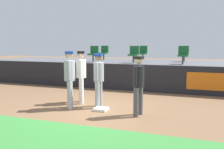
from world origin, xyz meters
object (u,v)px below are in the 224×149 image
at_px(seat_back_left, 104,52).
at_px(seat_front_left, 94,53).
at_px(seat_front_right, 183,54).
at_px(seat_front_center, 134,53).
at_px(player_umpire, 138,82).
at_px(player_fielder_home, 81,73).
at_px(seat_back_right, 184,53).
at_px(first_base, 101,109).
at_px(player_coach_visitor, 99,76).
at_px(player_runner_visitor, 70,76).
at_px(seat_back_center, 143,52).

height_order(seat_back_left, seat_front_left, same).
bearing_deg(seat_front_right, seat_back_left, 158.83).
distance_m(seat_front_center, seat_front_left, 2.17).
relative_size(player_umpire, seat_front_right, 2.02).
relative_size(seat_front_center, seat_back_left, 1.00).
bearing_deg(player_fielder_home, seat_back_right, 128.70).
bearing_deg(first_base, seat_front_right, 67.20).
bearing_deg(player_coach_visitor, player_runner_visitor, -64.51).
bearing_deg(seat_back_right, seat_front_center, -141.98).
bearing_deg(seat_front_left, player_fielder_home, -71.45).
relative_size(seat_back_right, seat_front_right, 1.00).
xyz_separation_m(seat_back_right, seat_front_left, (-4.48, -1.80, 0.00)).
relative_size(seat_front_center, seat_front_right, 1.00).
distance_m(player_fielder_home, player_runner_visitor, 0.82).
relative_size(player_coach_visitor, player_umpire, 1.02).
xyz_separation_m(player_fielder_home, player_umpire, (2.23, -0.86, -0.06)).
height_order(player_coach_visitor, seat_front_left, seat_front_left).
distance_m(player_coach_visitor, seat_front_center, 4.63).
xyz_separation_m(seat_back_left, seat_front_right, (4.65, -1.80, 0.00)).
relative_size(seat_back_center, seat_back_left, 1.00).
bearing_deg(player_umpire, seat_front_right, -178.64).
bearing_deg(seat_back_left, seat_front_left, -86.11).
xyz_separation_m(player_runner_visitor, seat_front_right, (3.10, 5.05, 0.54)).
xyz_separation_m(player_coach_visitor, seat_front_center, (-0.05, 4.59, 0.59)).
relative_size(player_coach_visitor, seat_back_left, 2.06).
xyz_separation_m(seat_back_center, seat_front_left, (-2.24, -1.80, 0.00)).
relative_size(seat_front_center, seat_back_right, 1.00).
height_order(player_umpire, seat_front_right, seat_front_right).
distance_m(first_base, player_fielder_home, 1.60).
bearing_deg(seat_front_center, player_coach_visitor, -89.41).
relative_size(player_umpire, seat_back_center, 2.02).
bearing_deg(player_fielder_home, first_base, 30.57).
xyz_separation_m(player_runner_visitor, seat_front_center, (0.75, 5.05, 0.54)).
height_order(player_runner_visitor, player_coach_visitor, player_runner_visitor).
distance_m(first_base, seat_front_right, 5.59).
distance_m(seat_back_left, seat_front_left, 1.80).
bearing_deg(seat_back_right, player_runner_visitor, -114.01).
relative_size(player_runner_visitor, seat_front_left, 2.16).
xyz_separation_m(player_runner_visitor, seat_back_center, (0.81, 6.85, 0.54)).
relative_size(player_coach_visitor, seat_back_right, 2.06).
relative_size(player_fielder_home, player_runner_visitor, 0.99).
relative_size(seat_back_right, seat_back_left, 1.00).
bearing_deg(player_runner_visitor, player_umpire, 63.86).
bearing_deg(seat_back_right, seat_front_left, -158.10).
height_order(seat_back_center, seat_front_center, same).
relative_size(player_runner_visitor, seat_back_left, 2.16).
bearing_deg(player_fielder_home, player_runner_visitor, -23.83).
bearing_deg(first_base, seat_front_center, 93.11).
bearing_deg(seat_front_right, seat_back_center, 141.82).
xyz_separation_m(first_base, seat_front_center, (-0.27, 4.95, 1.55)).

